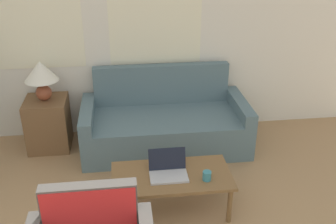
% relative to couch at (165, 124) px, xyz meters
% --- Properties ---
extents(wall_back, '(6.59, 0.06, 2.60)m').
position_rel_couch_xyz_m(wall_back, '(-0.67, 0.46, 1.04)').
color(wall_back, white).
rests_on(wall_back, ground_plane).
extents(couch, '(1.94, 0.90, 0.91)m').
position_rel_couch_xyz_m(couch, '(0.00, 0.00, 0.00)').
color(couch, slate).
rests_on(couch, ground_plane).
extents(side_table, '(0.48, 0.48, 0.62)m').
position_rel_couch_xyz_m(side_table, '(-1.38, 0.12, 0.04)').
color(side_table, brown).
rests_on(side_table, ground_plane).
extents(table_lamp, '(0.38, 0.38, 0.47)m').
position_rel_couch_xyz_m(table_lamp, '(-1.38, 0.12, 0.66)').
color(table_lamp, brown).
rests_on(table_lamp, side_table).
extents(coffee_table, '(1.09, 0.56, 0.40)m').
position_rel_couch_xyz_m(coffee_table, '(-0.08, -1.23, 0.08)').
color(coffee_table, brown).
rests_on(coffee_table, ground_plane).
extents(laptop, '(0.34, 0.26, 0.22)m').
position_rel_couch_xyz_m(laptop, '(-0.11, -1.23, 0.18)').
color(laptop, '#B7B7BC').
rests_on(laptop, coffee_table).
extents(cup_navy, '(0.08, 0.08, 0.09)m').
position_rel_couch_xyz_m(cup_navy, '(0.22, -1.35, 0.17)').
color(cup_navy, teal).
rests_on(cup_navy, coffee_table).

